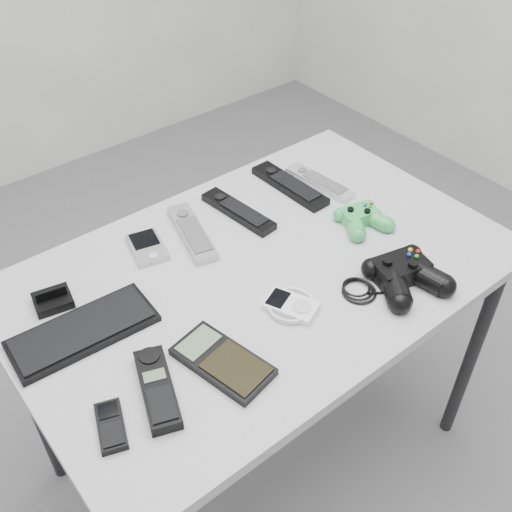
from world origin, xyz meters
TOP-DOWN VIEW (x-y plane):
  - floor at (0.00, 0.00)m, footprint 3.50×3.50m
  - desk at (-0.02, -0.09)m, footprint 1.09×0.70m
  - pda_keyboard at (-0.42, -0.02)m, footprint 0.29×0.13m
  - dock_bracket at (-0.43, 0.09)m, footprint 0.09×0.08m
  - pda at (-0.19, 0.12)m, footprint 0.10×0.13m
  - remote_silver_a at (-0.08, 0.09)m, footprint 0.11×0.22m
  - remote_black_a at (0.06, 0.09)m, footprint 0.07×0.22m
  - remote_black_b at (0.23, 0.10)m, footprint 0.06×0.24m
  - remote_silver_b at (0.30, 0.06)m, footprint 0.07×0.20m
  - mobile_phone at (-0.48, -0.25)m, footprint 0.08×0.11m
  - cordless_handset at (-0.38, -0.24)m, footprint 0.11×0.18m
  - calculator at (-0.25, -0.26)m, footprint 0.13×0.21m
  - mp3_player at (-0.05, -0.23)m, footprint 0.13×0.14m
  - controller_black at (0.19, -0.32)m, footprint 0.31×0.23m
  - controller_green at (0.26, -0.12)m, footprint 0.15×0.15m

SIDE VIEW (x-z plane):
  - floor at x=0.00m, z-range 0.00..0.00m
  - desk at x=-0.02m, z-range 0.30..1.03m
  - mobile_phone at x=-0.48m, z-range 0.73..0.75m
  - pda_keyboard at x=-0.42m, z-range 0.73..0.75m
  - pda at x=-0.19m, z-range 0.73..0.75m
  - calculator at x=-0.25m, z-range 0.73..0.75m
  - mp3_player at x=-0.05m, z-range 0.73..0.75m
  - remote_silver_b at x=0.30m, z-range 0.73..0.75m
  - remote_black_a at x=0.06m, z-range 0.73..0.75m
  - remote_black_b at x=0.23m, z-range 0.73..0.75m
  - remote_silver_a at x=-0.08m, z-range 0.73..0.76m
  - cordless_handset at x=-0.38m, z-range 0.73..0.76m
  - dock_bracket at x=-0.43m, z-range 0.73..0.77m
  - controller_green at x=0.26m, z-range 0.73..0.77m
  - controller_black at x=0.19m, z-range 0.73..0.79m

